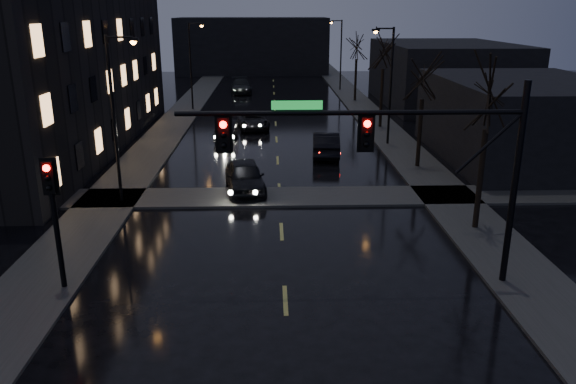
{
  "coord_description": "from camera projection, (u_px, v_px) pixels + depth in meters",
  "views": [
    {
      "loc": [
        -0.43,
        -8.39,
        9.07
      ],
      "look_at": [
        0.14,
        9.65,
        3.2
      ],
      "focal_mm": 35.0,
      "sensor_mm": 36.0,
      "label": 1
    }
  ],
  "objects": [
    {
      "name": "sidewalk_left",
      "position": [
        167.0,
        131.0,
        43.79
      ],
      "size": [
        3.0,
        140.0,
        0.12
      ],
      "primitive_type": "cube",
      "color": "#2D2D2B",
      "rests_on": "ground"
    },
    {
      "name": "sidewalk_right",
      "position": [
        384.0,
        130.0,
        44.3
      ],
      "size": [
        3.0,
        140.0,
        0.12
      ],
      "primitive_type": "cube",
      "color": "#2D2D2B",
      "rests_on": "ground"
    },
    {
      "name": "sidewalk_cross",
      "position": [
        280.0,
        197.0,
        28.36
      ],
      "size": [
        40.0,
        3.0,
        0.12
      ],
      "primitive_type": "cube",
      "color": "#2D2D2B",
      "rests_on": "ground"
    },
    {
      "name": "apartment_block",
      "position": [
        26.0,
        59.0,
        36.96
      ],
      "size": [
        12.0,
        30.0,
        12.0
      ],
      "primitive_type": "cube",
      "color": "black",
      "rests_on": "ground"
    },
    {
      "name": "commercial_right_near",
      "position": [
        524.0,
        120.0,
        35.2
      ],
      "size": [
        10.0,
        14.0,
        5.0
      ],
      "primitive_type": "cube",
      "color": "black",
      "rests_on": "ground"
    },
    {
      "name": "commercial_right_far",
      "position": [
        444.0,
        74.0,
        56.0
      ],
      "size": [
        12.0,
        18.0,
        6.0
      ],
      "primitive_type": "cube",
      "color": "black",
      "rests_on": "ground"
    },
    {
      "name": "far_block",
      "position": [
        253.0,
        46.0,
        83.61
      ],
      "size": [
        22.0,
        10.0,
        8.0
      ],
      "primitive_type": "cube",
      "color": "black",
      "rests_on": "ground"
    },
    {
      "name": "signal_mast",
      "position": [
        404.0,
        148.0,
        17.96
      ],
      "size": [
        11.11,
        0.41,
        7.0
      ],
      "color": "black",
      "rests_on": "ground"
    },
    {
      "name": "signal_pole_left",
      "position": [
        53.0,
        206.0,
        18.19
      ],
      "size": [
        0.35,
        0.41,
        4.53
      ],
      "color": "black",
      "rests_on": "ground"
    },
    {
      "name": "tree_near",
      "position": [
        491.0,
        85.0,
        22.43
      ],
      "size": [
        3.52,
        3.52,
        8.08
      ],
      "color": "black",
      "rests_on": "ground"
    },
    {
      "name": "tree_mid_a",
      "position": [
        424.0,
        69.0,
        32.06
      ],
      "size": [
        3.3,
        3.3,
        7.58
      ],
      "color": "black",
      "rests_on": "ground"
    },
    {
      "name": "tree_mid_b",
      "position": [
        384.0,
        43.0,
        43.22
      ],
      "size": [
        3.74,
        3.74,
        8.59
      ],
      "color": "black",
      "rests_on": "ground"
    },
    {
      "name": "tree_far",
      "position": [
        357.0,
        41.0,
        56.7
      ],
      "size": [
        3.43,
        3.43,
        7.88
      ],
      "color": "black",
      "rests_on": "ground"
    },
    {
      "name": "streetlight_l_near",
      "position": [
        117.0,
        106.0,
        26.2
      ],
      "size": [
        1.53,
        0.28,
        8.0
      ],
      "color": "black",
      "rests_on": "ground"
    },
    {
      "name": "streetlight_l_far",
      "position": [
        193.0,
        59.0,
        51.86
      ],
      "size": [
        1.53,
        0.28,
        8.0
      ],
      "color": "black",
      "rests_on": "ground"
    },
    {
      "name": "streetlight_r_mid",
      "position": [
        388.0,
        76.0,
        38.06
      ],
      "size": [
        1.53,
        0.28,
        8.0
      ],
      "color": "black",
      "rests_on": "ground"
    },
    {
      "name": "streetlight_r_far",
      "position": [
        339.0,
        49.0,
        64.67
      ],
      "size": [
        1.53,
        0.28,
        8.0
      ],
      "color": "black",
      "rests_on": "ground"
    },
    {
      "name": "oncoming_car_a",
      "position": [
        245.0,
        176.0,
        29.2
      ],
      "size": [
        2.52,
        4.96,
        1.62
      ],
      "primitive_type": "imported",
      "rotation": [
        0.0,
        0.0,
        0.13
      ],
      "color": "black",
      "rests_on": "ground"
    },
    {
      "name": "oncoming_car_b",
      "position": [
        226.0,
        130.0,
        41.06
      ],
      "size": [
        1.56,
        4.1,
        1.33
      ],
      "primitive_type": "imported",
      "rotation": [
        0.0,
        0.0,
        -0.04
      ],
      "color": "black",
      "rests_on": "ground"
    },
    {
      "name": "oncoming_car_c",
      "position": [
        253.0,
        120.0,
        44.87
      ],
      "size": [
        2.89,
        5.18,
        1.37
      ],
      "primitive_type": "imported",
      "rotation": [
        0.0,
        0.0,
        0.13
      ],
      "color": "black",
      "rests_on": "ground"
    },
    {
      "name": "oncoming_car_d",
      "position": [
        241.0,
        86.0,
        64.18
      ],
      "size": [
        2.79,
        5.74,
        1.61
      ],
      "primitive_type": "imported",
      "rotation": [
        0.0,
        0.0,
        0.1
      ],
      "color": "black",
      "rests_on": "ground"
    },
    {
      "name": "lead_car",
      "position": [
        326.0,
        144.0,
        36.45
      ],
      "size": [
        2.0,
        4.9,
        1.58
      ],
      "primitive_type": "imported",
      "rotation": [
        0.0,
        0.0,
        3.07
      ],
      "color": "black",
      "rests_on": "ground"
    }
  ]
}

